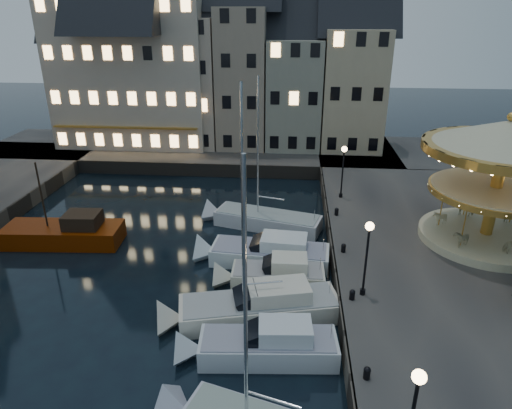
# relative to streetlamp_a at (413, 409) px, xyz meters

# --- Properties ---
(ground) EXTENTS (160.00, 160.00, 0.00)m
(ground) POSITION_rel_streetlamp_a_xyz_m (-7.20, 9.00, -4.02)
(ground) COLOR black
(ground) RESTS_ON ground
(quay_east) EXTENTS (16.00, 56.00, 1.30)m
(quay_east) POSITION_rel_streetlamp_a_xyz_m (6.80, 15.00, -3.37)
(quay_east) COLOR #474442
(quay_east) RESTS_ON ground
(quay_north) EXTENTS (44.00, 12.00, 1.30)m
(quay_north) POSITION_rel_streetlamp_a_xyz_m (-15.20, 37.00, -3.37)
(quay_north) COLOR #474442
(quay_north) RESTS_ON ground
(quaywall_e) EXTENTS (0.15, 44.00, 1.30)m
(quaywall_e) POSITION_rel_streetlamp_a_xyz_m (-1.20, 15.00, -3.37)
(quaywall_e) COLOR #47423A
(quaywall_e) RESTS_ON ground
(quaywall_n) EXTENTS (48.00, 0.15, 1.30)m
(quaywall_n) POSITION_rel_streetlamp_a_xyz_m (-13.20, 31.00, -3.37)
(quaywall_n) COLOR #47423A
(quaywall_n) RESTS_ON ground
(streetlamp_a) EXTENTS (0.44, 0.44, 4.17)m
(streetlamp_a) POSITION_rel_streetlamp_a_xyz_m (0.00, 0.00, 0.00)
(streetlamp_a) COLOR black
(streetlamp_a) RESTS_ON quay_east
(streetlamp_b) EXTENTS (0.44, 0.44, 4.17)m
(streetlamp_b) POSITION_rel_streetlamp_a_xyz_m (0.00, 10.00, 0.00)
(streetlamp_b) COLOR black
(streetlamp_b) RESTS_ON quay_east
(streetlamp_c) EXTENTS (0.44, 0.44, 4.17)m
(streetlamp_c) POSITION_rel_streetlamp_a_xyz_m (0.00, 23.50, 0.00)
(streetlamp_c) COLOR black
(streetlamp_c) RESTS_ON quay_east
(bollard_a) EXTENTS (0.30, 0.30, 0.57)m
(bollard_a) POSITION_rel_streetlamp_a_xyz_m (-0.60, 4.00, -2.41)
(bollard_a) COLOR black
(bollard_a) RESTS_ON quay_east
(bollard_b) EXTENTS (0.30, 0.30, 0.57)m
(bollard_b) POSITION_rel_streetlamp_a_xyz_m (-0.60, 9.50, -2.41)
(bollard_b) COLOR black
(bollard_b) RESTS_ON quay_east
(bollard_c) EXTENTS (0.30, 0.30, 0.57)m
(bollard_c) POSITION_rel_streetlamp_a_xyz_m (-0.60, 14.50, -2.41)
(bollard_c) COLOR black
(bollard_c) RESTS_ON quay_east
(bollard_d) EXTENTS (0.30, 0.30, 0.57)m
(bollard_d) POSITION_rel_streetlamp_a_xyz_m (-0.60, 20.00, -2.41)
(bollard_d) COLOR black
(bollard_d) RESTS_ON quay_east
(townhouse_na) EXTENTS (5.50, 8.00, 12.80)m
(townhouse_na) POSITION_rel_streetlamp_a_xyz_m (-26.70, 39.00, 3.76)
(townhouse_na) COLOR gray
(townhouse_na) RESTS_ON quay_north
(townhouse_nb) EXTENTS (6.16, 8.00, 13.80)m
(townhouse_nb) POSITION_rel_streetlamp_a_xyz_m (-21.25, 39.00, 4.26)
(townhouse_nb) COLOR gray
(townhouse_nb) RESTS_ON quay_north
(townhouse_nc) EXTENTS (6.82, 8.00, 14.80)m
(townhouse_nc) POSITION_rel_streetlamp_a_xyz_m (-15.20, 39.00, 4.76)
(townhouse_nc) COLOR #B6A18D
(townhouse_nc) RESTS_ON quay_north
(townhouse_nd) EXTENTS (5.50, 8.00, 15.80)m
(townhouse_nd) POSITION_rel_streetlamp_a_xyz_m (-9.45, 39.00, 5.26)
(townhouse_nd) COLOR gray
(townhouse_nd) RESTS_ON quay_north
(townhouse_ne) EXTENTS (6.16, 8.00, 12.80)m
(townhouse_ne) POSITION_rel_streetlamp_a_xyz_m (-4.00, 39.00, 3.76)
(townhouse_ne) COLOR gray
(townhouse_ne) RESTS_ON quay_north
(townhouse_nf) EXTENTS (6.82, 8.00, 13.80)m
(townhouse_nf) POSITION_rel_streetlamp_a_xyz_m (2.05, 39.00, 4.26)
(townhouse_nf) COLOR tan
(townhouse_nf) RESTS_ON quay_north
(hotel_corner) EXTENTS (17.60, 9.00, 16.80)m
(hotel_corner) POSITION_rel_streetlamp_a_xyz_m (-21.20, 39.00, 5.76)
(hotel_corner) COLOR #C3B19E
(hotel_corner) RESTS_ON quay_north
(motorboat_b) EXTENTS (7.47, 2.63, 2.15)m
(motorboat_b) POSITION_rel_streetlamp_a_xyz_m (-5.12, 6.28, -3.38)
(motorboat_b) COLOR silver
(motorboat_b) RESTS_ON ground
(motorboat_c) EXTENTS (9.42, 4.45, 12.51)m
(motorboat_c) POSITION_rel_streetlamp_a_xyz_m (-5.73, 9.17, -3.34)
(motorboat_c) COLOR silver
(motorboat_c) RESTS_ON ground
(motorboat_d) EXTENTS (6.43, 2.16, 2.15)m
(motorboat_d) POSITION_rel_streetlamp_a_xyz_m (-4.94, 12.40, -3.38)
(motorboat_d) COLOR silver
(motorboat_d) RESTS_ON ground
(motorboat_e) EXTENTS (8.56, 3.11, 2.15)m
(motorboat_e) POSITION_rel_streetlamp_a_xyz_m (-5.54, 15.06, -3.37)
(motorboat_e) COLOR silver
(motorboat_e) RESTS_ON ground
(motorboat_f) EXTENTS (8.88, 4.48, 11.84)m
(motorboat_f) POSITION_rel_streetlamp_a_xyz_m (-6.17, 20.36, -3.49)
(motorboat_f) COLOR silver
(motorboat_f) RESTS_ON ground
(red_fishing_boat) EXTENTS (8.10, 3.23, 6.09)m
(red_fishing_boat) POSITION_rel_streetlamp_a_xyz_m (-19.40, 16.52, -3.31)
(red_fishing_boat) COLOR #5A1B00
(red_fishing_boat) RESTS_ON ground
(carousel) EXTENTS (9.46, 9.46, 8.28)m
(carousel) POSITION_rel_streetlamp_a_xyz_m (8.68, 16.87, 2.74)
(carousel) COLOR beige
(carousel) RESTS_ON quay_east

